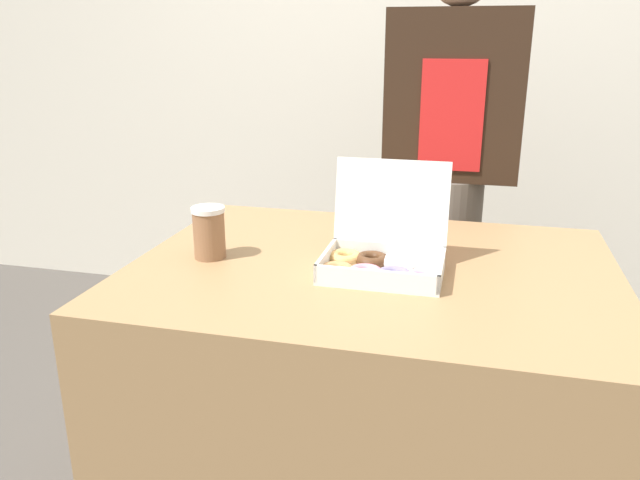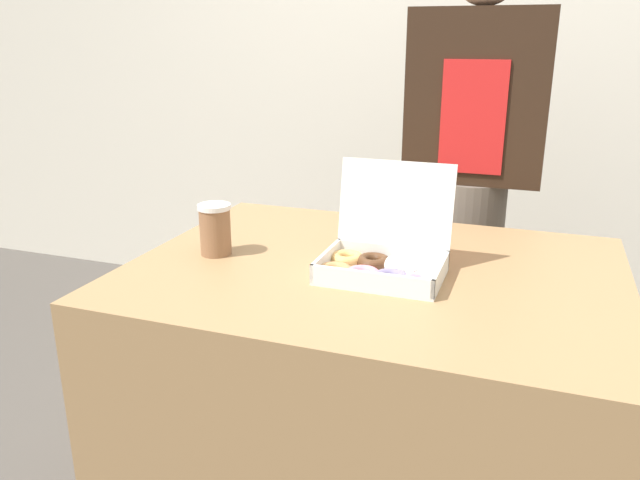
{
  "view_description": "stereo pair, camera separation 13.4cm",
  "coord_description": "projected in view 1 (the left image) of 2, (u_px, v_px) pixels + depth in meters",
  "views": [
    {
      "loc": [
        0.22,
        -1.41,
        1.3
      ],
      "look_at": [
        -0.11,
        -0.08,
        0.85
      ],
      "focal_mm": 35.0,
      "sensor_mm": 36.0,
      "label": 1
    },
    {
      "loc": [
        0.35,
        -1.37,
        1.3
      ],
      "look_at": [
        -0.11,
        -0.08,
        0.85
      ],
      "focal_mm": 35.0,
      "sensor_mm": 36.0,
      "label": 2
    }
  ],
  "objects": [
    {
      "name": "coffee_cup",
      "position": [
        209.0,
        232.0,
        1.54
      ],
      "size": [
        0.08,
        0.08,
        0.13
      ],
      "color": "#8C6042",
      "rests_on": "table"
    },
    {
      "name": "donut_box",
      "position": [
        380.0,
        258.0,
        1.45
      ],
      "size": [
        0.3,
        0.24,
        0.25
      ],
      "color": "white",
      "rests_on": "table"
    },
    {
      "name": "table",
      "position": [
        369.0,
        403.0,
        1.63
      ],
      "size": [
        1.16,
        0.88,
        0.77
      ],
      "color": "#99754C",
      "rests_on": "ground_plane"
    },
    {
      "name": "wall_back",
      "position": [
        434.0,
        36.0,
        2.77
      ],
      "size": [
        10.0,
        0.05,
        2.6
      ],
      "color": "beige",
      "rests_on": "ground_plane"
    },
    {
      "name": "person_customer",
      "position": [
        449.0,
        174.0,
        2.11
      ],
      "size": [
        0.44,
        0.24,
        1.6
      ],
      "color": "#665B51",
      "rests_on": "ground_plane"
    }
  ]
}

